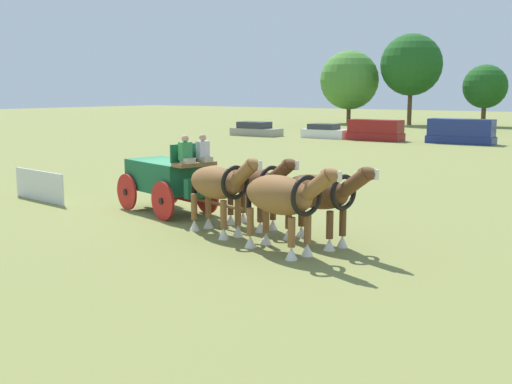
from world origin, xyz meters
The scene contains 14 objects.
ground_plane centered at (0.00, 0.00, 0.00)m, with size 220.00×220.00×0.00m, color olive.
show_wagon centered at (0.17, -0.04, 1.17)m, with size 5.80×2.55×2.64m.
draft_horse_rear_near centered at (3.81, -0.28, 1.29)m, with size 2.95×1.33×2.15m.
draft_horse_rear_off centered at (3.48, -1.54, 1.38)m, with size 2.98×1.36×2.25m.
draft_horse_lead_near centered at (6.33, -0.92, 1.32)m, with size 3.13×1.37×2.18m.
draft_horse_lead_off centered at (6.00, -2.17, 1.39)m, with size 3.17×1.47×2.26m.
parked_vehicle_a centered at (-18.15, 30.28, 0.53)m, with size 4.53×2.07×1.23m.
parked_vehicle_b centered at (-11.81, 31.53, 0.52)m, with size 3.97×1.85×1.19m.
parked_vehicle_c centered at (-7.18, 31.48, 0.81)m, with size 4.46×1.84×1.66m.
parked_vehicle_d centered at (-0.64, 32.44, 0.91)m, with size 4.98×1.85×1.86m.
tree_a centered at (-21.17, 53.90, 5.21)m, with size 7.07×7.07×8.76m.
tree_b centered at (-13.83, 54.95, 6.89)m, with size 7.07×7.07×10.44m.
tree_c centered at (-5.96, 56.97, 4.40)m, with size 4.84×4.84×6.84m.
sponsor_banner centered at (-5.23, -1.16, 0.55)m, with size 3.20×0.06×1.10m, color silver.
Camera 1 is at (14.21, -14.69, 3.96)m, focal length 43.66 mm.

